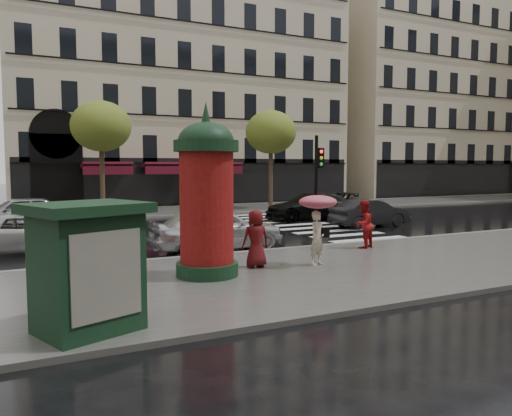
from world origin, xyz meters
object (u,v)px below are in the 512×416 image
car_darkgrey (370,213)px  morris_column (207,193)px  woman_red (364,224)px  car_silver (216,228)px  man_burgundy (256,239)px  woman_umbrella (318,218)px  traffic_light (317,180)px  newsstand (87,266)px  car_white (29,233)px  car_far_silver (18,213)px  car_black (310,206)px

car_darkgrey → morris_column: bearing=120.8°
woman_red → car_silver: 5.05m
man_burgundy → woman_red: bearing=-161.4°
woman_umbrella → woman_red: woman_umbrella is taller
traffic_light → newsstand: bearing=-145.6°
woman_red → traffic_light: size_ratio=0.43×
car_darkgrey → car_silver: bearing=106.6°
woman_umbrella → car_white: bearing=137.0°
car_far_silver → car_black: bearing=75.7°
car_silver → car_white: size_ratio=0.98×
woman_umbrella → newsstand: bearing=-155.4°
morris_column → man_burgundy: bearing=13.7°
car_white → car_far_silver: size_ratio=1.02×
woman_umbrella → traffic_light: bearing=57.0°
woman_red → traffic_light: (-1.32, 0.88, 1.51)m
car_white → car_far_silver: bearing=9.2°
man_burgundy → car_far_silver: man_burgundy is taller
woman_umbrella → man_burgundy: bearing=163.4°
car_white → car_darkgrey: bearing=-80.7°
car_darkgrey → woman_umbrella: bearing=131.0°
man_burgundy → morris_column: bearing=16.9°
woman_umbrella → traffic_light: 3.35m
woman_red → newsstand: newsstand is taller
woman_red → morris_column: morris_column is taller
newsstand → man_burgundy: bearing=35.7°
car_black → car_darkgrey: bearing=14.9°
woman_umbrella → car_black: (7.01, 11.32, -0.73)m
man_burgundy → car_black: 13.89m
man_burgundy → car_white: (-5.50, 6.20, -0.27)m
woman_umbrella → car_white: 9.87m
car_white → car_black: car_black is taller
man_burgundy → car_black: bearing=-125.6°
morris_column → newsstand: size_ratio=1.97×
morris_column → car_black: bearing=47.4°
woman_umbrella → traffic_light: (1.75, 2.69, 0.98)m
car_black → man_burgundy: bearing=-34.8°
car_black → woman_umbrella: bearing=-27.7°
car_black → woman_red: bearing=-18.5°
man_burgundy → traffic_light: traffic_light is taller
woman_red → car_white: woman_red is taller
traffic_light → car_far_silver: bearing=130.7°
newsstand → morris_column: bearing=43.3°
woman_umbrella → car_silver: 4.45m
car_darkgrey → car_black: 4.17m
morris_column → car_silver: 4.69m
woman_red → car_darkgrey: size_ratio=0.41×
traffic_light → newsstand: 10.22m
morris_column → car_black: (10.29, 11.20, -1.49)m
newsstand → car_far_silver: size_ratio=0.48×
car_silver → car_far_silver: size_ratio=1.00×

